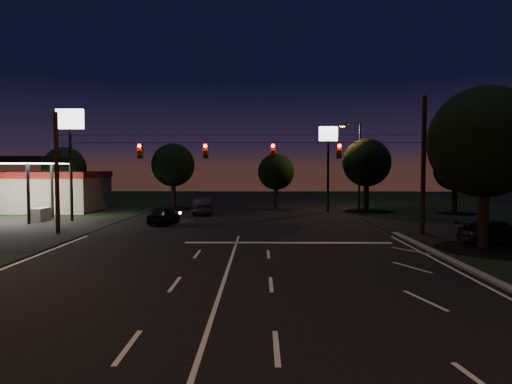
{
  "coord_description": "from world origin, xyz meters",
  "views": [
    {
      "loc": [
        1.43,
        -14.8,
        4.34
      ],
      "look_at": [
        1.14,
        10.71,
        3.0
      ],
      "focal_mm": 32.0,
      "sensor_mm": 36.0,
      "label": 1
    }
  ],
  "objects_px": {
    "car_oncoming_a": "(164,216)",
    "car_cross": "(496,232)",
    "tree_right_near": "(484,143)",
    "car_oncoming_b": "(203,206)",
    "utility_pole_right": "(422,234)"
  },
  "relations": [
    {
      "from": "car_oncoming_a",
      "to": "car_cross",
      "type": "distance_m",
      "value": 22.8
    },
    {
      "from": "tree_right_near",
      "to": "car_oncoming_b",
      "type": "height_order",
      "value": "tree_right_near"
    },
    {
      "from": "utility_pole_right",
      "to": "tree_right_near",
      "type": "xyz_separation_m",
      "value": [
        1.53,
        -4.83,
        5.68
      ]
    },
    {
      "from": "utility_pole_right",
      "to": "car_oncoming_a",
      "type": "distance_m",
      "value": 18.81
    },
    {
      "from": "utility_pole_right",
      "to": "car_cross",
      "type": "distance_m",
      "value": 4.74
    },
    {
      "from": "car_oncoming_a",
      "to": "car_oncoming_b",
      "type": "bearing_deg",
      "value": -96.58
    },
    {
      "from": "utility_pole_right",
      "to": "car_oncoming_a",
      "type": "relative_size",
      "value": 2.34
    },
    {
      "from": "utility_pole_right",
      "to": "car_oncoming_a",
      "type": "bearing_deg",
      "value": 164.03
    },
    {
      "from": "car_oncoming_a",
      "to": "tree_right_near",
      "type": "bearing_deg",
      "value": 162.28
    },
    {
      "from": "car_oncoming_b",
      "to": "car_cross",
      "type": "distance_m",
      "value": 24.93
    },
    {
      "from": "tree_right_near",
      "to": "car_oncoming_b",
      "type": "distance_m",
      "value": 25.18
    },
    {
      "from": "car_oncoming_b",
      "to": "utility_pole_right",
      "type": "bearing_deg",
      "value": 140.36
    },
    {
      "from": "tree_right_near",
      "to": "car_oncoming_a",
      "type": "relative_size",
      "value": 2.28
    },
    {
      "from": "tree_right_near",
      "to": "car_cross",
      "type": "distance_m",
      "value": 5.34
    },
    {
      "from": "car_oncoming_a",
      "to": "car_cross",
      "type": "xyz_separation_m",
      "value": [
        21.02,
        -8.83,
        0.01
      ]
    }
  ]
}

